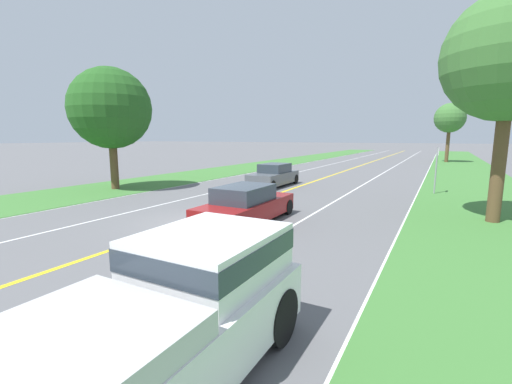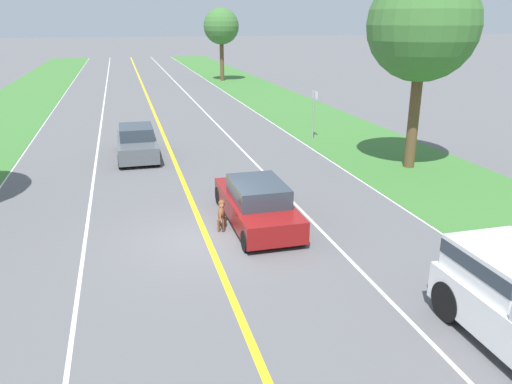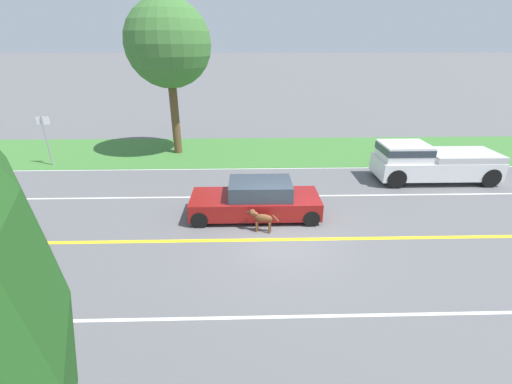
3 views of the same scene
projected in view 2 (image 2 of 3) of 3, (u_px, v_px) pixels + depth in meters
The scene contains 12 objects.
ground_plane at pixel (207, 239), 14.81m from camera, with size 400.00×400.00×0.00m, color #5B5B5E.
centre_divider_line at pixel (207, 238), 14.81m from camera, with size 0.18×160.00×0.01m, color yellow.
lane_edge_line_right at pixel (416, 216), 16.52m from camera, with size 0.14×160.00×0.01m, color white.
lane_dash_same_dir at pixel (317, 227), 15.66m from camera, with size 0.10×160.00×0.01m, color white.
lane_dash_oncoming at pixel (84, 252), 13.95m from camera, with size 0.10×160.00×0.01m, color white.
grass_verge_right at pixel (493, 207), 17.25m from camera, with size 6.00×160.00×0.03m, color #3D7533.
ego_car at pixel (257, 204), 15.78m from camera, with size 1.85×4.77×1.41m.
dog at pixel (221, 212), 15.42m from camera, with size 0.41×1.12×0.83m.
oncoming_car at pixel (137, 143), 23.50m from camera, with size 1.81×4.48×1.45m.
roadside_tree_right_near at pixel (423, 26), 20.09m from camera, with size 4.52×4.52×8.22m.
roadside_tree_right_far at pixel (221, 27), 51.81m from camera, with size 3.68×3.68×7.42m.
street_sign at pixel (314, 109), 26.73m from camera, with size 0.11×0.64×2.64m.
Camera 2 is at (-2.10, -13.46, 6.13)m, focal length 35.00 mm.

